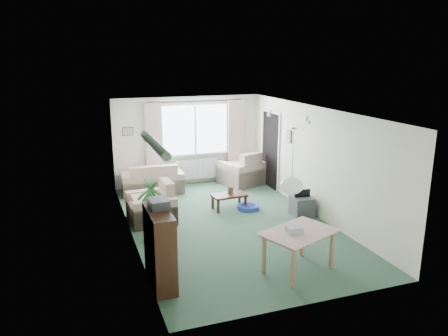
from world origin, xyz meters
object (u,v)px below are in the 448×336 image
object	(u,v)px
sofa	(152,178)
coffee_table	(229,201)
houseplant	(152,209)
pet_bed	(248,207)
armchair_corner	(241,167)
bookshelf	(160,248)
dining_table	(298,252)
armchair_left	(151,202)
tv_cube	(302,206)

from	to	relation	value
sofa	coffee_table	xyz separation A→B (m)	(1.44, -1.85, -0.21)
coffee_table	houseplant	bearing A→B (deg)	-149.15
houseplant	pet_bed	world-z (taller)	houseplant
armchair_corner	coffee_table	world-z (taller)	armchair_corner
bookshelf	dining_table	size ratio (longest dim) A/B	1.12
bookshelf	houseplant	xyz separation A→B (m)	(0.19, 1.68, 0.04)
coffee_table	armchair_corner	bearing A→B (deg)	60.54
armchair_left	bookshelf	distance (m)	2.71
pet_bed	armchair_left	bearing A→B (deg)	179.97
coffee_table	pet_bed	xyz separation A→B (m)	(0.41, -0.18, -0.12)
armchair_corner	armchair_left	bearing A→B (deg)	15.89
dining_table	armchair_left	bearing A→B (deg)	121.86
bookshelf	dining_table	distance (m)	2.25
coffee_table	tv_cube	size ratio (longest dim) A/B	1.64
armchair_corner	pet_bed	bearing A→B (deg)	53.63
dining_table	houseplant	bearing A→B (deg)	135.17
armchair_left	coffee_table	size ratio (longest dim) A/B	1.23
sofa	houseplant	bearing A→B (deg)	82.16
coffee_table	armchair_left	bearing A→B (deg)	-174.32
armchair_left	sofa	bearing A→B (deg)	165.74
armchair_left	bookshelf	xyz separation A→B (m)	(-0.34, -2.69, 0.17)
armchair_left	pet_bed	world-z (taller)	armchair_left
armchair_left	houseplant	world-z (taller)	houseplant
dining_table	pet_bed	size ratio (longest dim) A/B	2.11
armchair_corner	coffee_table	size ratio (longest dim) A/B	1.31
houseplant	bookshelf	bearing A→B (deg)	-96.43
armchair_left	bookshelf	size ratio (longest dim) A/B	0.80
sofa	armchair_left	distance (m)	2.07
dining_table	sofa	bearing A→B (deg)	106.28
tv_cube	pet_bed	world-z (taller)	tv_cube
coffee_table	pet_bed	distance (m)	0.46
sofa	dining_table	world-z (taller)	sofa
coffee_table	bookshelf	distance (m)	3.63
dining_table	tv_cube	xyz separation A→B (m)	(1.33, 2.25, -0.12)
sofa	armchair_corner	distance (m)	2.47
coffee_table	tv_cube	xyz separation A→B (m)	(1.36, -0.95, 0.04)
bookshelf	armchair_left	bearing A→B (deg)	82.61
armchair_corner	armchair_left	distance (m)	3.50
dining_table	tv_cube	distance (m)	2.61
armchair_corner	tv_cube	distance (m)	2.80
sofa	pet_bed	size ratio (longest dim) A/B	3.04
tv_cube	pet_bed	distance (m)	1.24
armchair_left	dining_table	world-z (taller)	armchair_left
tv_cube	bookshelf	bearing A→B (deg)	-147.49
armchair_left	pet_bed	bearing A→B (deg)	86.85
tv_cube	pet_bed	xyz separation A→B (m)	(-0.96, 0.77, -0.17)
coffee_table	pet_bed	world-z (taller)	coffee_table
houseplant	dining_table	size ratio (longest dim) A/B	1.19
sofa	tv_cube	size ratio (longest dim) A/B	3.26
coffee_table	tv_cube	world-z (taller)	tv_cube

